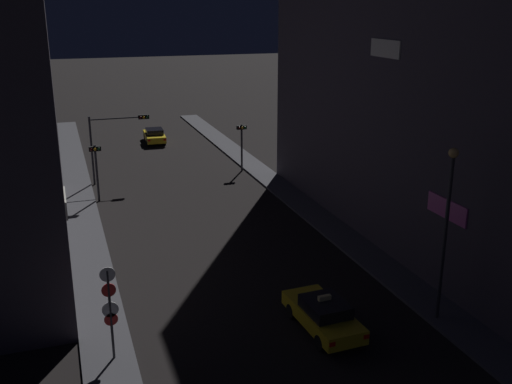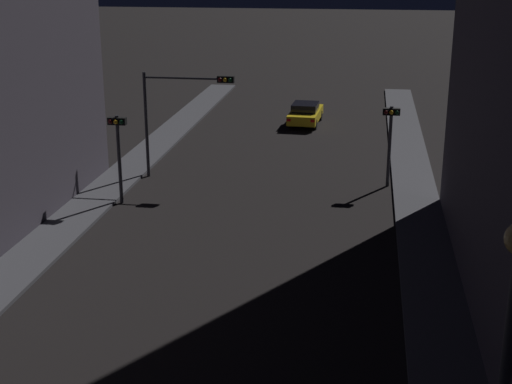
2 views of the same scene
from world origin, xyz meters
The scene contains 6 objects.
sidewalk_left centered at (-7.15, 29.75, 0.07)m, with size 2.03×63.49×0.14m, color #424247.
sidewalk_right centered at (7.15, 29.75, 0.07)m, with size 2.03×63.49×0.14m, color #424247.
far_car centered at (0.84, 48.33, 0.73)m, with size 2.03×4.54×1.42m.
traffic_light_overhead centered at (-4.17, 35.49, 3.79)m, with size 4.47×0.41×5.21m.
traffic_light_left_kerb centered at (-5.89, 31.28, 2.84)m, with size 0.80×0.42×3.99m.
traffic_light_right_kerb centered at (5.89, 35.59, 2.77)m, with size 0.80×0.41×3.88m.
Camera 2 is at (4.73, 1.28, 10.70)m, focal length 51.94 mm.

